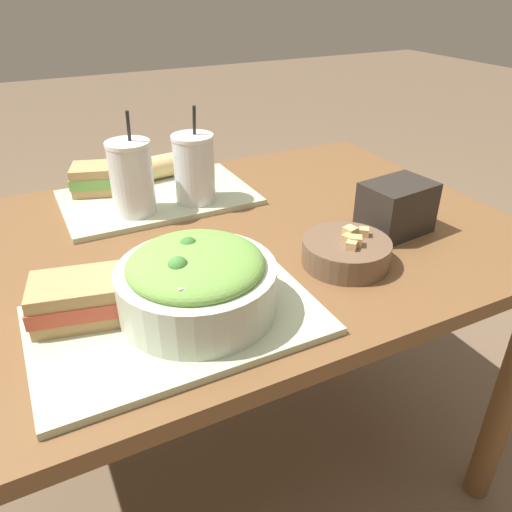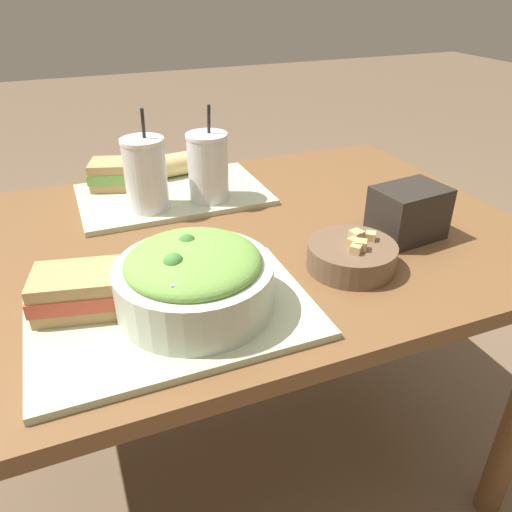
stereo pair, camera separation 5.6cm
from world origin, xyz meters
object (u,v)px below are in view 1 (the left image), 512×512
object	(u,v)px
sandwich_near	(79,299)
baguette_near	(152,269)
baguette_far	(154,168)
chip_bag	(396,208)
sandwich_far	(102,178)
drink_cup_dark	(132,180)
drink_cup_red	(194,171)
soup_bowl	(346,251)
salad_bowl	(197,280)

from	to	relation	value
sandwich_near	baguette_near	bearing A→B (deg)	29.94
sandwich_near	baguette_far	bearing A→B (deg)	74.40
baguette_near	chip_bag	bearing A→B (deg)	-114.74
sandwich_near	sandwich_far	bearing A→B (deg)	86.65
sandwich_far	drink_cup_dark	bearing A→B (deg)	-57.92
baguette_near	sandwich_near	bearing A→B (deg)	84.16
baguette_far	chip_bag	world-z (taller)	chip_bag
drink_cup_dark	drink_cup_red	distance (m)	0.14
soup_bowl	drink_cup_red	bearing A→B (deg)	112.14
baguette_near	drink_cup_red	distance (m)	0.35
baguette_near	sandwich_far	distance (m)	0.44
sandwich_far	baguette_far	size ratio (longest dim) A/B	0.88
baguette_near	baguette_far	size ratio (longest dim) A/B	1.06
salad_bowl	chip_bag	size ratio (longest dim) A/B	1.63
drink_cup_dark	chip_bag	bearing A→B (deg)	-33.79
baguette_near	chip_bag	xyz separation A→B (m)	(0.50, -0.01, 0.01)
salad_bowl	drink_cup_red	xyz separation A→B (m)	(0.15, 0.39, 0.02)
soup_bowl	sandwich_far	xyz separation A→B (m)	(-0.32, 0.51, 0.02)
salad_bowl	baguette_near	bearing A→B (deg)	112.15
baguette_near	baguette_far	xyz separation A→B (m)	(0.14, 0.46, 0.00)
salad_bowl	baguette_far	world-z (taller)	salad_bowl
sandwich_near	chip_bag	xyz separation A→B (m)	(0.62, 0.03, 0.01)
sandwich_near	drink_cup_red	world-z (taller)	drink_cup_red
sandwich_far	chip_bag	distance (m)	0.66
salad_bowl	drink_cup_red	bearing A→B (deg)	69.66
drink_cup_red	salad_bowl	bearing A→B (deg)	-110.34
drink_cup_dark	drink_cup_red	xyz separation A→B (m)	(0.14, 0.00, -0.00)
sandwich_near	sandwich_far	world-z (taller)	same
salad_bowl	baguette_near	distance (m)	0.11
sandwich_far	drink_cup_red	size ratio (longest dim) A/B	0.73
salad_bowl	sandwich_near	world-z (taller)	salad_bowl
chip_bag	drink_cup_dark	bearing A→B (deg)	139.61
soup_bowl	sandwich_near	bearing A→B (deg)	175.83
salad_bowl	sandwich_far	xyz separation A→B (m)	(-0.03, 0.54, -0.02)
soup_bowl	sandwich_far	distance (m)	0.60
drink_cup_dark	chip_bag	xyz separation A→B (m)	(0.45, -0.30, -0.03)
drink_cup_dark	chip_bag	size ratio (longest dim) A/B	1.47
sandwich_far	baguette_far	world-z (taller)	sandwich_far
drink_cup_red	chip_bag	size ratio (longest dim) A/B	1.44
drink_cup_red	soup_bowl	bearing A→B (deg)	-67.86
drink_cup_dark	soup_bowl	bearing A→B (deg)	-51.91
sandwich_near	drink_cup_dark	xyz separation A→B (m)	(0.17, 0.33, 0.04)
baguette_near	baguette_far	bearing A→B (deg)	-40.82
drink_cup_dark	sandwich_far	bearing A→B (deg)	104.52
sandwich_near	baguette_near	world-z (taller)	sandwich_near
salad_bowl	chip_bag	distance (m)	0.47
sandwich_far	drink_cup_red	xyz separation A→B (m)	(0.18, -0.15, 0.04)
baguette_near	drink_cup_red	world-z (taller)	drink_cup_red
baguette_near	drink_cup_dark	world-z (taller)	drink_cup_dark
soup_bowl	baguette_far	size ratio (longest dim) A/B	0.90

